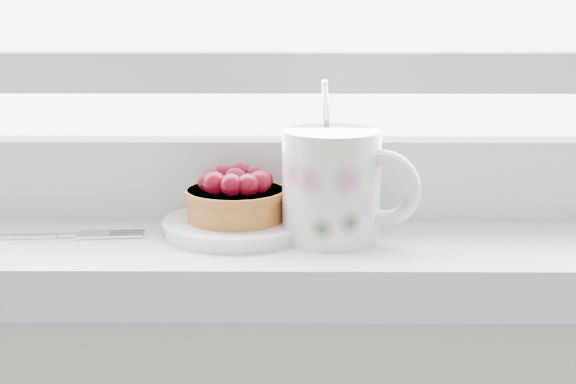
{
  "coord_description": "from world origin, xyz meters",
  "views": [
    {
      "loc": [
        0.05,
        1.25,
        1.13
      ],
      "look_at": [
        0.04,
        1.88,
        0.98
      ],
      "focal_mm": 50.0,
      "sensor_mm": 36.0,
      "label": 1
    }
  ],
  "objects_px": {
    "raspberry_tart": "(236,197)",
    "floral_mug": "(335,183)",
    "fork": "(39,236)",
    "saucer": "(236,226)"
  },
  "relations": [
    {
      "from": "raspberry_tart",
      "to": "floral_mug",
      "type": "relative_size",
      "value": 0.65
    },
    {
      "from": "fork",
      "to": "raspberry_tart",
      "type": "bearing_deg",
      "value": 5.33
    },
    {
      "from": "raspberry_tart",
      "to": "floral_mug",
      "type": "height_order",
      "value": "floral_mug"
    },
    {
      "from": "raspberry_tart",
      "to": "fork",
      "type": "xyz_separation_m",
      "value": [
        -0.16,
        -0.02,
        -0.03
      ]
    },
    {
      "from": "raspberry_tart",
      "to": "saucer",
      "type": "bearing_deg",
      "value": 133.48
    },
    {
      "from": "saucer",
      "to": "raspberry_tart",
      "type": "relative_size",
      "value": 1.46
    },
    {
      "from": "saucer",
      "to": "fork",
      "type": "distance_m",
      "value": 0.16
    },
    {
      "from": "fork",
      "to": "saucer",
      "type": "bearing_deg",
      "value": 5.36
    },
    {
      "from": "raspberry_tart",
      "to": "floral_mug",
      "type": "distance_m",
      "value": 0.09
    },
    {
      "from": "saucer",
      "to": "fork",
      "type": "bearing_deg",
      "value": -174.64
    }
  ]
}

